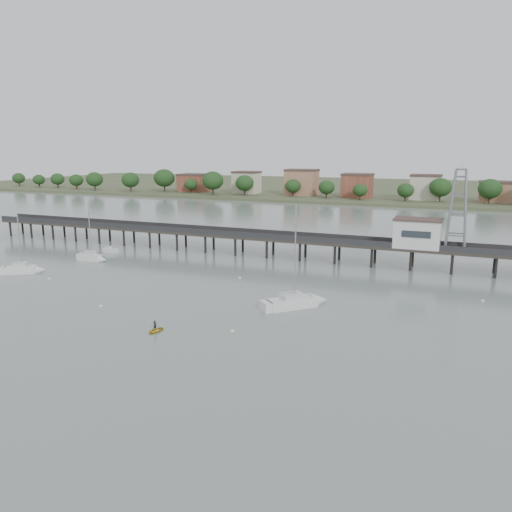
{
  "coord_description": "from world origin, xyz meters",
  "views": [
    {
      "loc": [
        31.85,
        -33.48,
        21.51
      ],
      "look_at": [
        0.81,
        42.0,
        4.0
      ],
      "focal_mm": 35.0,
      "sensor_mm": 36.0,
      "label": 1
    }
  ],
  "objects_px": {
    "sailboat_b": "(94,258)",
    "sailboat_c": "(301,302)",
    "lattice_tower": "(458,210)",
    "sailboat_a": "(26,270)",
    "white_tender": "(110,250)",
    "yellow_dinghy": "(155,332)",
    "pier": "(286,239)"
  },
  "relations": [
    {
      "from": "lattice_tower",
      "to": "pier",
      "type": "bearing_deg",
      "value": -180.0
    },
    {
      "from": "lattice_tower",
      "to": "white_tender",
      "type": "height_order",
      "value": "lattice_tower"
    },
    {
      "from": "pier",
      "to": "lattice_tower",
      "type": "relative_size",
      "value": 9.68
    },
    {
      "from": "pier",
      "to": "yellow_dinghy",
      "type": "bearing_deg",
      "value": -91.22
    },
    {
      "from": "sailboat_c",
      "to": "sailboat_b",
      "type": "distance_m",
      "value": 47.82
    },
    {
      "from": "sailboat_a",
      "to": "yellow_dinghy",
      "type": "relative_size",
      "value": 4.86
    },
    {
      "from": "white_tender",
      "to": "yellow_dinghy",
      "type": "bearing_deg",
      "value": -35.83
    },
    {
      "from": "lattice_tower",
      "to": "white_tender",
      "type": "relative_size",
      "value": 4.26
    },
    {
      "from": "sailboat_a",
      "to": "sailboat_c",
      "type": "height_order",
      "value": "sailboat_c"
    },
    {
      "from": "sailboat_c",
      "to": "sailboat_b",
      "type": "relative_size",
      "value": 1.48
    },
    {
      "from": "sailboat_a",
      "to": "sailboat_c",
      "type": "bearing_deg",
      "value": -32.47
    },
    {
      "from": "lattice_tower",
      "to": "sailboat_a",
      "type": "relative_size",
      "value": 1.37
    },
    {
      "from": "white_tender",
      "to": "yellow_dinghy",
      "type": "xyz_separation_m",
      "value": [
        35.59,
        -36.7,
        -0.41
      ]
    },
    {
      "from": "yellow_dinghy",
      "to": "sailboat_c",
      "type": "bearing_deg",
      "value": 58.21
    },
    {
      "from": "lattice_tower",
      "to": "yellow_dinghy",
      "type": "bearing_deg",
      "value": -125.45
    },
    {
      "from": "white_tender",
      "to": "yellow_dinghy",
      "type": "relative_size",
      "value": 1.56
    },
    {
      "from": "sailboat_a",
      "to": "white_tender",
      "type": "xyz_separation_m",
      "value": [
        1.86,
        20.76,
        -0.24
      ]
    },
    {
      "from": "lattice_tower",
      "to": "white_tender",
      "type": "distance_m",
      "value": 69.47
    },
    {
      "from": "yellow_dinghy",
      "to": "pier",
      "type": "bearing_deg",
      "value": 96.19
    },
    {
      "from": "pier",
      "to": "sailboat_c",
      "type": "height_order",
      "value": "sailboat_c"
    },
    {
      "from": "sailboat_a",
      "to": "sailboat_b",
      "type": "relative_size",
      "value": 1.1
    },
    {
      "from": "pier",
      "to": "yellow_dinghy",
      "type": "distance_m",
      "value": 45.77
    },
    {
      "from": "sailboat_b",
      "to": "sailboat_c",
      "type": "bearing_deg",
      "value": -15.12
    },
    {
      "from": "sailboat_a",
      "to": "white_tender",
      "type": "height_order",
      "value": "sailboat_a"
    },
    {
      "from": "sailboat_b",
      "to": "white_tender",
      "type": "height_order",
      "value": "sailboat_b"
    },
    {
      "from": "lattice_tower",
      "to": "sailboat_a",
      "type": "distance_m",
      "value": 76.67
    },
    {
      "from": "lattice_tower",
      "to": "sailboat_b",
      "type": "xyz_separation_m",
      "value": [
        -65.46,
        -17.3,
        -10.44
      ]
    },
    {
      "from": "pier",
      "to": "white_tender",
      "type": "relative_size",
      "value": 41.24
    },
    {
      "from": "sailboat_b",
      "to": "yellow_dinghy",
      "type": "relative_size",
      "value": 4.41
    },
    {
      "from": "lattice_tower",
      "to": "sailboat_c",
      "type": "relative_size",
      "value": 1.02
    },
    {
      "from": "pier",
      "to": "sailboat_a",
      "type": "relative_size",
      "value": 13.27
    },
    {
      "from": "lattice_tower",
      "to": "sailboat_c",
      "type": "height_order",
      "value": "lattice_tower"
    }
  ]
}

